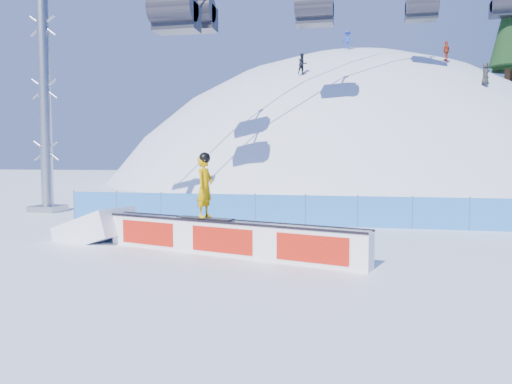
# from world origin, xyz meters

# --- Properties ---
(ground) EXTENTS (160.00, 160.00, 0.00)m
(ground) POSITION_xyz_m (0.00, 0.00, 0.00)
(ground) COLOR white
(ground) RESTS_ON ground
(snow_hill) EXTENTS (64.00, 64.00, 64.00)m
(snow_hill) POSITION_xyz_m (0.00, 42.00, -18.00)
(snow_hill) COLOR white
(snow_hill) RESTS_ON ground
(safety_fence) EXTENTS (22.05, 0.05, 1.30)m
(safety_fence) POSITION_xyz_m (0.00, 4.50, 0.60)
(safety_fence) COLOR blue
(safety_fence) RESTS_ON ground
(rail_box) EXTENTS (7.84, 2.92, 0.96)m
(rail_box) POSITION_xyz_m (-2.46, -1.77, 0.47)
(rail_box) COLOR white
(rail_box) RESTS_ON ground
(snow_ramp) EXTENTS (2.80, 2.19, 1.53)m
(snow_ramp) POSITION_xyz_m (-7.25, -0.28, 0.00)
(snow_ramp) COLOR white
(snow_ramp) RESTS_ON ground
(snowboarder) EXTENTS (1.79, 0.83, 1.86)m
(snowboarder) POSITION_xyz_m (-3.15, -1.56, 1.88)
(snowboarder) COLOR black
(snowboarder) RESTS_ON rail_box
(distant_skiers) EXTENTS (14.97, 8.94, 6.29)m
(distant_skiers) POSITION_xyz_m (2.78, 29.78, 11.47)
(distant_skiers) COLOR black
(distant_skiers) RESTS_ON ground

